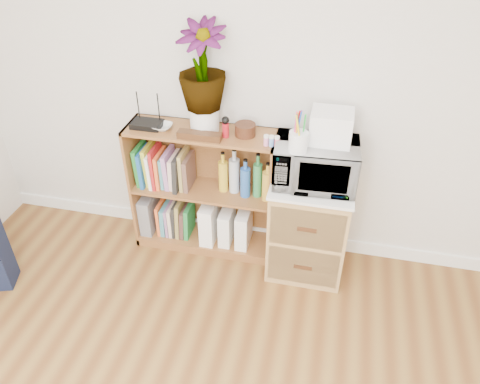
% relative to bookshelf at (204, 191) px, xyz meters
% --- Properties ---
extents(skirting_board, '(4.00, 0.02, 0.10)m').
position_rel_bookshelf_xyz_m(skirting_board, '(0.35, 0.14, -0.42)').
color(skirting_board, white).
rests_on(skirting_board, ground).
extents(bookshelf, '(1.00, 0.30, 0.95)m').
position_rel_bookshelf_xyz_m(bookshelf, '(0.00, 0.00, 0.00)').
color(bookshelf, brown).
rests_on(bookshelf, ground).
extents(wicker_unit, '(0.50, 0.45, 0.70)m').
position_rel_bookshelf_xyz_m(wicker_unit, '(0.75, -0.08, -0.12)').
color(wicker_unit, '#9E7542').
rests_on(wicker_unit, ground).
extents(microwave, '(0.52, 0.37, 0.28)m').
position_rel_bookshelf_xyz_m(microwave, '(0.75, -0.08, 0.38)').
color(microwave, silver).
rests_on(microwave, wicker_unit).
extents(pen_cup, '(0.11, 0.11, 0.12)m').
position_rel_bookshelf_xyz_m(pen_cup, '(0.64, -0.19, 0.58)').
color(pen_cup, white).
rests_on(pen_cup, microwave).
extents(small_appliance, '(0.24, 0.20, 0.19)m').
position_rel_bookshelf_xyz_m(small_appliance, '(0.82, -0.03, 0.62)').
color(small_appliance, white).
rests_on(small_appliance, microwave).
extents(router, '(0.20, 0.13, 0.04)m').
position_rel_bookshelf_xyz_m(router, '(-0.35, -0.02, 0.49)').
color(router, black).
rests_on(router, bookshelf).
extents(white_bowl, '(0.13, 0.13, 0.03)m').
position_rel_bookshelf_xyz_m(white_bowl, '(-0.25, -0.03, 0.49)').
color(white_bowl, silver).
rests_on(white_bowl, bookshelf).
extents(plant_pot, '(0.18, 0.18, 0.16)m').
position_rel_bookshelf_xyz_m(plant_pot, '(0.02, 0.02, 0.55)').
color(plant_pot, silver).
rests_on(plant_pot, bookshelf).
extents(potted_plant, '(0.30, 0.30, 0.53)m').
position_rel_bookshelf_xyz_m(potted_plant, '(0.02, 0.02, 0.90)').
color(potted_plant, '#2F6729').
rests_on(potted_plant, plant_pot).
extents(trinket_box, '(0.28, 0.07, 0.04)m').
position_rel_bookshelf_xyz_m(trinket_box, '(0.03, -0.10, 0.50)').
color(trinket_box, '#3C2610').
rests_on(trinket_box, bookshelf).
extents(kokeshi_doll, '(0.04, 0.04, 0.09)m').
position_rel_bookshelf_xyz_m(kokeshi_doll, '(0.18, -0.04, 0.52)').
color(kokeshi_doll, maroon).
rests_on(kokeshi_doll, bookshelf).
extents(wooden_bowl, '(0.13, 0.13, 0.08)m').
position_rel_bookshelf_xyz_m(wooden_bowl, '(0.29, 0.01, 0.51)').
color(wooden_bowl, '#341A0E').
rests_on(wooden_bowl, bookshelf).
extents(paint_jars, '(0.12, 0.04, 0.06)m').
position_rel_bookshelf_xyz_m(paint_jars, '(0.48, -0.09, 0.51)').
color(paint_jars, '#D07396').
rests_on(paint_jars, bookshelf).
extents(file_box, '(0.09, 0.24, 0.29)m').
position_rel_bookshelf_xyz_m(file_box, '(-0.43, 0.00, -0.26)').
color(file_box, slate).
rests_on(file_box, bookshelf).
extents(magazine_holder_left, '(0.10, 0.25, 0.31)m').
position_rel_bookshelf_xyz_m(magazine_holder_left, '(0.04, -0.01, -0.25)').
color(magazine_holder_left, white).
rests_on(magazine_holder_left, bookshelf).
extents(magazine_holder_mid, '(0.08, 0.21, 0.27)m').
position_rel_bookshelf_xyz_m(magazine_holder_mid, '(0.16, -0.01, -0.27)').
color(magazine_holder_mid, white).
rests_on(magazine_holder_mid, bookshelf).
extents(magazine_holder_right, '(0.09, 0.22, 0.27)m').
position_rel_bookshelf_xyz_m(magazine_holder_right, '(0.29, -0.01, -0.27)').
color(magazine_holder_right, white).
rests_on(magazine_holder_right, bookshelf).
extents(cookbooks, '(0.38, 0.20, 0.30)m').
position_rel_bookshelf_xyz_m(cookbooks, '(-0.28, 0.00, 0.16)').
color(cookbooks, '#217D2D').
rests_on(cookbooks, bookshelf).
extents(liquor_bottles, '(0.46, 0.07, 0.32)m').
position_rel_bookshelf_xyz_m(liquor_bottles, '(0.33, 0.00, 0.17)').
color(liquor_bottles, gold).
rests_on(liquor_bottles, bookshelf).
extents(lower_books, '(0.25, 0.19, 0.29)m').
position_rel_bookshelf_xyz_m(lower_books, '(-0.23, 0.00, -0.28)').
color(lower_books, orange).
rests_on(lower_books, bookshelf).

